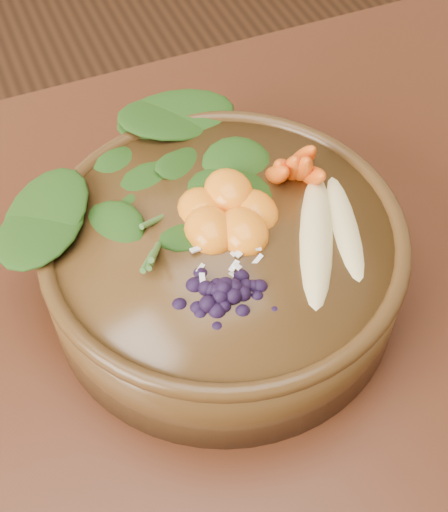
{
  "coord_description": "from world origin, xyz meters",
  "views": [
    {
      "loc": [
        0.13,
        -0.23,
        1.26
      ],
      "look_at": [
        0.27,
        0.11,
        0.8
      ],
      "focal_mm": 50.0,
      "sensor_mm": 36.0,
      "label": 1
    }
  ],
  "objects_px": {
    "mandarin_cluster": "(227,202)",
    "carrot_cluster": "(292,129)",
    "stoneware_bowl": "(224,264)",
    "banana_halves": "(333,220)",
    "blueberry_pile": "(225,278)",
    "kale_heap": "(171,158)"
  },
  "relations": [
    {
      "from": "stoneware_bowl",
      "to": "kale_heap",
      "type": "distance_m",
      "value": 0.1
    },
    {
      "from": "stoneware_bowl",
      "to": "mandarin_cluster",
      "type": "bearing_deg",
      "value": 58.73
    },
    {
      "from": "mandarin_cluster",
      "to": "carrot_cluster",
      "type": "bearing_deg",
      "value": 25.26
    },
    {
      "from": "mandarin_cluster",
      "to": "blueberry_pile",
      "type": "xyz_separation_m",
      "value": [
        -0.03,
        -0.07,
        0.0
      ]
    },
    {
      "from": "kale_heap",
      "to": "carrot_cluster",
      "type": "xyz_separation_m",
      "value": [
        0.1,
        -0.02,
        0.02
      ]
    },
    {
      "from": "carrot_cluster",
      "to": "banana_halves",
      "type": "xyz_separation_m",
      "value": [
        -0.0,
        -0.08,
        -0.03
      ]
    },
    {
      "from": "banana_halves",
      "to": "mandarin_cluster",
      "type": "height_order",
      "value": "mandarin_cluster"
    },
    {
      "from": "carrot_cluster",
      "to": "mandarin_cluster",
      "type": "height_order",
      "value": "carrot_cluster"
    },
    {
      "from": "stoneware_bowl",
      "to": "banana_halves",
      "type": "bearing_deg",
      "value": -22.19
    },
    {
      "from": "carrot_cluster",
      "to": "kale_heap",
      "type": "bearing_deg",
      "value": -169.49
    },
    {
      "from": "banana_halves",
      "to": "blueberry_pile",
      "type": "bearing_deg",
      "value": -141.51
    },
    {
      "from": "kale_heap",
      "to": "banana_halves",
      "type": "bearing_deg",
      "value": -48.48
    },
    {
      "from": "carrot_cluster",
      "to": "blueberry_pile",
      "type": "height_order",
      "value": "carrot_cluster"
    },
    {
      "from": "kale_heap",
      "to": "mandarin_cluster",
      "type": "relative_size",
      "value": 2.07
    },
    {
      "from": "kale_heap",
      "to": "mandarin_cluster",
      "type": "height_order",
      "value": "kale_heap"
    },
    {
      "from": "carrot_cluster",
      "to": "blueberry_pile",
      "type": "bearing_deg",
      "value": -109.55
    },
    {
      "from": "stoneware_bowl",
      "to": "mandarin_cluster",
      "type": "distance_m",
      "value": 0.06
    },
    {
      "from": "mandarin_cluster",
      "to": "blueberry_pile",
      "type": "height_order",
      "value": "blueberry_pile"
    },
    {
      "from": "mandarin_cluster",
      "to": "stoneware_bowl",
      "type": "bearing_deg",
      "value": -121.27
    },
    {
      "from": "carrot_cluster",
      "to": "blueberry_pile",
      "type": "relative_size",
      "value": 0.6
    },
    {
      "from": "carrot_cluster",
      "to": "banana_halves",
      "type": "height_order",
      "value": "carrot_cluster"
    },
    {
      "from": "carrot_cluster",
      "to": "mandarin_cluster",
      "type": "xyz_separation_m",
      "value": [
        -0.07,
        -0.03,
        -0.02
      ]
    }
  ]
}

